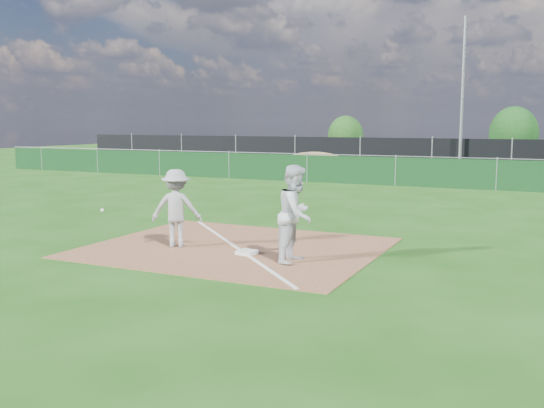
# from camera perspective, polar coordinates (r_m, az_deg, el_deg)

# --- Properties ---
(ground) EXTENTS (90.00, 90.00, 0.00)m
(ground) POSITION_cam_1_polar(r_m,az_deg,el_deg) (21.23, 8.28, 0.42)
(ground) COLOR #194C10
(ground) RESTS_ON ground
(infield_dirt) EXTENTS (6.00, 5.00, 0.02)m
(infield_dirt) POSITION_cam_1_polar(r_m,az_deg,el_deg) (13.00, -3.46, -4.11)
(infield_dirt) COLOR brown
(infield_dirt) RESTS_ON ground
(foul_line) EXTENTS (5.01, 5.01, 0.01)m
(foul_line) POSITION_cam_1_polar(r_m,az_deg,el_deg) (12.99, -3.46, -4.04)
(foul_line) COLOR white
(foul_line) RESTS_ON infield_dirt
(green_fence) EXTENTS (44.00, 0.05, 1.20)m
(green_fence) POSITION_cam_1_polar(r_m,az_deg,el_deg) (25.97, 11.55, 3.01)
(green_fence) COLOR #0D3214
(green_fence) RESTS_ON ground
(dirt_mound) EXTENTS (3.38, 2.60, 1.17)m
(dirt_mound) POSITION_cam_1_polar(r_m,az_deg,el_deg) (30.81, 4.03, 3.84)
(dirt_mound) COLOR #977549
(dirt_mound) RESTS_ON ground
(black_fence) EXTENTS (46.00, 0.04, 1.80)m
(black_fence) POSITION_cam_1_polar(r_m,az_deg,el_deg) (33.76, 14.81, 4.48)
(black_fence) COLOR black
(black_fence) RESTS_ON ground
(parking_lot) EXTENTS (46.00, 9.00, 0.01)m
(parking_lot) POSITION_cam_1_polar(r_m,az_deg,el_deg) (38.73, 16.12, 3.49)
(parking_lot) COLOR black
(parking_lot) RESTS_ON ground
(light_pole) EXTENTS (0.16, 0.16, 8.00)m
(light_pole) POSITION_cam_1_polar(r_m,az_deg,el_deg) (33.20, 17.48, 9.68)
(light_pole) COLOR slate
(light_pole) RESTS_ON ground
(first_base) EXTENTS (0.39, 0.39, 0.07)m
(first_base) POSITION_cam_1_polar(r_m,az_deg,el_deg) (12.30, -2.39, -4.56)
(first_base) COLOR silver
(first_base) RESTS_ON infield_dirt
(play_at_first) EXTENTS (2.49, 0.99, 1.66)m
(play_at_first) POSITION_cam_1_polar(r_m,az_deg,el_deg) (13.05, -8.99, -0.39)
(play_at_first) COLOR #ADADB0
(play_at_first) RESTS_ON infield_dirt
(runner) EXTENTS (0.72, 0.92, 1.87)m
(runner) POSITION_cam_1_polar(r_m,az_deg,el_deg) (11.53, 2.28, -0.94)
(runner) COLOR silver
(runner) RESTS_ON ground
(car_left) EXTENTS (4.81, 3.02, 1.53)m
(car_left) POSITION_cam_1_polar(r_m,az_deg,el_deg) (39.14, 5.84, 4.92)
(car_left) COLOR #929399
(car_left) RESTS_ON parking_lot
(car_mid) EXTENTS (4.32, 1.62, 1.41)m
(car_mid) POSITION_cam_1_polar(r_m,az_deg,el_deg) (38.59, 14.64, 4.58)
(car_mid) COLOR black
(car_mid) RESTS_ON parking_lot
(car_right) EXTENTS (4.18, 1.90, 1.19)m
(car_right) POSITION_cam_1_polar(r_m,az_deg,el_deg) (38.20, 21.64, 4.09)
(car_right) COLOR black
(car_right) RESTS_ON parking_lot
(tree_left) EXTENTS (2.64, 2.64, 3.13)m
(tree_left) POSITION_cam_1_polar(r_m,az_deg,el_deg) (45.66, 6.93, 6.36)
(tree_left) COLOR #382316
(tree_left) RESTS_ON ground
(tree_mid) EXTENTS (3.12, 3.12, 3.70)m
(tree_mid) POSITION_cam_1_polar(r_m,az_deg,el_deg) (43.50, 21.79, 6.18)
(tree_mid) COLOR #382316
(tree_mid) RESTS_ON ground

